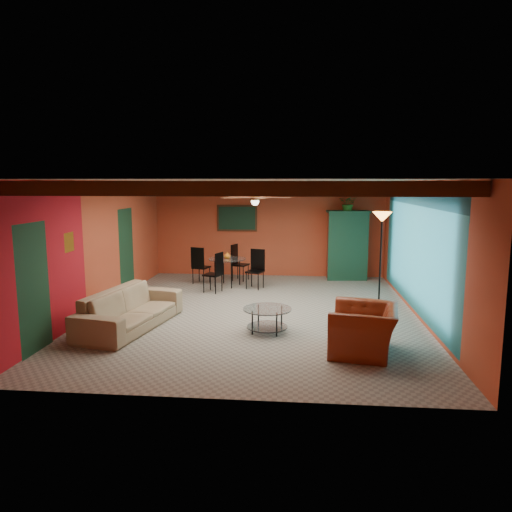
# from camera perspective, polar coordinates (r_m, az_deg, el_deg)

# --- Properties ---
(room) EXTENTS (6.52, 8.01, 2.71)m
(room) POSITION_cam_1_polar(r_m,az_deg,el_deg) (9.66, -0.05, 7.03)
(room) COLOR gray
(room) RESTS_ON ground
(sofa) EXTENTS (1.39, 2.58, 0.71)m
(sofa) POSITION_cam_1_polar(r_m,az_deg,el_deg) (9.12, -14.77, -6.13)
(sofa) COLOR #8B765A
(sofa) RESTS_ON ground
(armchair) EXTENTS (1.19, 1.31, 0.75)m
(armchair) POSITION_cam_1_polar(r_m,az_deg,el_deg) (7.74, 12.77, -8.59)
(armchair) COLOR maroon
(armchair) RESTS_ON ground
(coffee_table) EXTENTS (1.00, 1.00, 0.45)m
(coffee_table) POSITION_cam_1_polar(r_m,az_deg,el_deg) (8.61, 1.35, -7.64)
(coffee_table) COLOR white
(coffee_table) RESTS_ON ground
(dining_table) EXTENTS (2.42, 2.42, 0.99)m
(dining_table) POSITION_cam_1_polar(r_m,az_deg,el_deg) (12.32, -3.45, -1.31)
(dining_table) COLOR white
(dining_table) RESTS_ON ground
(armoire) EXTENTS (1.09, 0.62, 1.84)m
(armoire) POSITION_cam_1_polar(r_m,az_deg,el_deg) (13.38, 10.85, 1.17)
(armoire) COLOR maroon
(armoire) RESTS_ON ground
(floor_lamp) EXTENTS (0.45, 0.45, 2.05)m
(floor_lamp) POSITION_cam_1_polar(r_m,az_deg,el_deg) (10.69, 14.67, -0.29)
(floor_lamp) COLOR black
(floor_lamp) RESTS_ON ground
(ceiling_fan) EXTENTS (1.50, 1.50, 0.44)m
(ceiling_fan) POSITION_cam_1_polar(r_m,az_deg,el_deg) (9.55, -0.11, 7.01)
(ceiling_fan) COLOR #472614
(ceiling_fan) RESTS_ON ceiling
(painting) EXTENTS (1.05, 0.03, 0.65)m
(painting) POSITION_cam_1_polar(r_m,az_deg,el_deg) (13.62, -2.29, 4.55)
(painting) COLOR black
(painting) RESTS_ON wall_back
(potted_plant) EXTENTS (0.57, 0.53, 0.52)m
(potted_plant) POSITION_cam_1_polar(r_m,az_deg,el_deg) (13.28, 11.00, 6.22)
(potted_plant) COLOR #26661E
(potted_plant) RESTS_ON armoire
(vase) EXTENTS (0.19, 0.19, 0.17)m
(vase) POSITION_cam_1_polar(r_m,az_deg,el_deg) (12.23, -3.48, 1.38)
(vase) COLOR orange
(vase) RESTS_ON dining_table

